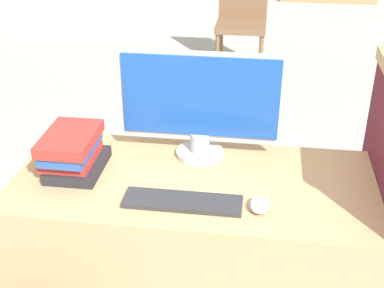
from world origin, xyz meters
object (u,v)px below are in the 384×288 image
(far_chair, at_px, (242,14))
(monitor, at_px, (200,103))
(keyboard, at_px, (183,202))
(book_stack, at_px, (73,152))
(mouse, at_px, (260,205))

(far_chair, bearing_deg, monitor, -44.36)
(keyboard, bearing_deg, far_chair, 89.61)
(keyboard, bearing_deg, monitor, 87.87)
(book_stack, bearing_deg, monitor, 22.25)
(monitor, distance_m, mouse, 0.47)
(keyboard, height_order, mouse, mouse)
(mouse, height_order, book_stack, book_stack)
(keyboard, xyz_separation_m, book_stack, (-0.43, 0.16, 0.07))
(mouse, distance_m, book_stack, 0.71)
(mouse, bearing_deg, keyboard, -179.64)
(keyboard, bearing_deg, book_stack, 159.87)
(book_stack, bearing_deg, far_chair, 81.68)
(far_chair, bearing_deg, mouse, -40.07)
(keyboard, height_order, book_stack, book_stack)
(monitor, relative_size, mouse, 6.32)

